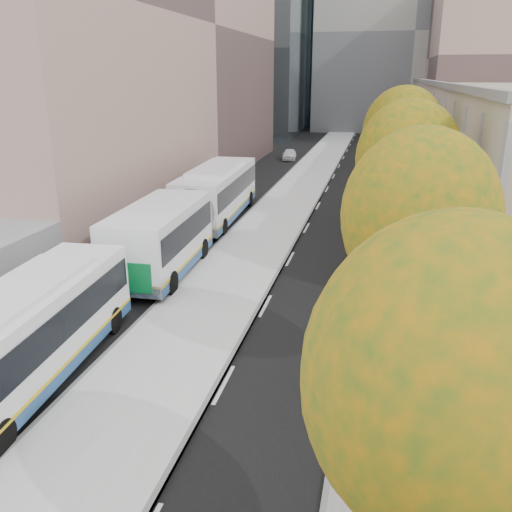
% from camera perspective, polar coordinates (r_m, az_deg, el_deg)
% --- Properties ---
extents(bus_platform, '(4.25, 150.00, 0.15)m').
position_cam_1_polar(bus_platform, '(38.22, 3.05, 5.24)').
color(bus_platform, silver).
rests_on(bus_platform, ground).
extents(sidewalk, '(4.75, 150.00, 0.08)m').
position_cam_1_polar(sidewalk, '(37.73, 15.13, 4.39)').
color(sidewalk, gray).
rests_on(sidewalk, ground).
extents(building_tan, '(18.00, 92.00, 8.00)m').
position_cam_1_polar(building_tan, '(67.10, 24.77, 12.77)').
color(building_tan, '#9E957C').
rests_on(building_tan, ground).
extents(building_midrise, '(24.00, 46.00, 25.00)m').
position_cam_1_polar(building_midrise, '(49.56, -18.74, 21.87)').
color(building_midrise, '#A38074').
rests_on(building_midrise, ground).
extents(building_far_block, '(30.00, 18.00, 30.00)m').
position_cam_1_polar(building_far_block, '(97.90, 16.15, 21.50)').
color(building_far_block, gray).
rests_on(building_far_block, ground).
extents(bus_shelter, '(1.90, 4.40, 2.53)m').
position_cam_1_polar(bus_shelter, '(14.63, 24.42, -10.45)').
color(bus_shelter, '#383A3F').
rests_on(bus_shelter, sidewalk).
extents(tree_b, '(4.00, 4.00, 6.97)m').
position_cam_1_polar(tree_b, '(7.76, 19.84, -12.33)').
color(tree_b, black).
rests_on(tree_b, sidewalk).
extents(tree_c, '(4.20, 4.20, 7.28)m').
position_cam_1_polar(tree_c, '(15.13, 16.82, 3.91)').
color(tree_c, black).
rests_on(tree_c, sidewalk).
extents(tree_d, '(4.40, 4.40, 7.60)m').
position_cam_1_polar(tree_d, '(23.92, 15.72, 9.71)').
color(tree_d, black).
rests_on(tree_d, sidewalk).
extents(tree_e, '(4.60, 4.60, 7.92)m').
position_cam_1_polar(tree_e, '(32.82, 15.21, 12.37)').
color(tree_e, black).
rests_on(tree_e, sidewalk).
extents(bus_far, '(3.56, 19.52, 3.24)m').
position_cam_1_polar(bus_far, '(30.62, -6.19, 5.05)').
color(bus_far, white).
rests_on(bus_far, ground).
extents(distant_car, '(1.76, 3.59, 1.18)m').
position_cam_1_polar(distant_car, '(60.15, 3.53, 10.63)').
color(distant_car, white).
rests_on(distant_car, ground).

